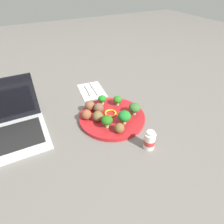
{
  "coord_description": "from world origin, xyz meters",
  "views": [
    {
      "loc": [
        -0.57,
        0.29,
        0.52
      ],
      "look_at": [
        0.0,
        0.0,
        0.04
      ],
      "focal_mm": 30.73,
      "sensor_mm": 36.0,
      "label": 1
    }
  ],
  "objects": [
    {
      "name": "broccoli_floret_mid_right",
      "position": [
        0.06,
        -0.06,
        0.04
      ],
      "size": [
        0.04,
        0.04,
        0.04
      ],
      "color": "#9EBF7E",
      "rests_on": "plate"
    },
    {
      "name": "plate",
      "position": [
        0.0,
        0.0,
        0.01
      ],
      "size": [
        0.28,
        0.28,
        0.02
      ],
      "primitive_type": "cylinder",
      "color": "red",
      "rests_on": "ground_plane"
    },
    {
      "name": "broccoli_floret_mid_left",
      "position": [
        0.1,
        -0.0,
        0.04
      ],
      "size": [
        0.04,
        0.04,
        0.04
      ],
      "color": "#92B983",
      "rests_on": "plate"
    },
    {
      "name": "napkin",
      "position": [
        0.26,
        -0.01,
        0.0
      ],
      "size": [
        0.18,
        0.14,
        0.01
      ],
      "primitive_type": "cube",
      "rotation": [
        0.0,
        0.0,
        -0.11
      ],
      "color": "white",
      "rests_on": "ground_plane"
    },
    {
      "name": "broccoli_floret_back_right",
      "position": [
        -0.03,
        -0.09,
        0.05
      ],
      "size": [
        0.05,
        0.05,
        0.05
      ],
      "color": "#92CF84",
      "rests_on": "plate"
    },
    {
      "name": "laptop",
      "position": [
        0.08,
        0.42,
        0.04
      ],
      "size": [
        0.23,
        0.32,
        0.21
      ],
      "color": "silver",
      "rests_on": "ground_plane"
    },
    {
      "name": "knife",
      "position": [
        0.26,
        -0.03,
        0.01
      ],
      "size": [
        0.15,
        0.03,
        0.01
      ],
      "color": "white",
      "rests_on": "napkin"
    },
    {
      "name": "meatball_center",
      "position": [
        0.03,
        0.1,
        0.04
      ],
      "size": [
        0.04,
        0.04,
        0.04
      ],
      "primitive_type": "sphere",
      "color": "brown",
      "rests_on": "plate"
    },
    {
      "name": "broccoli_floret_front_right",
      "position": [
        -0.07,
        -0.02,
        0.05
      ],
      "size": [
        0.05,
        0.05,
        0.06
      ],
      "color": "#9BCB68",
      "rests_on": "plate"
    },
    {
      "name": "meatball_front_left",
      "position": [
        0.0,
        0.06,
        0.04
      ],
      "size": [
        0.04,
        0.04,
        0.04
      ],
      "primitive_type": "sphere",
      "color": "brown",
      "rests_on": "plate"
    },
    {
      "name": "fork",
      "position": [
        0.27,
        0.01,
        0.01
      ],
      "size": [
        0.12,
        0.03,
        0.01
      ],
      "color": "silver",
      "rests_on": "napkin"
    },
    {
      "name": "meatball_mid_right",
      "position": [
        0.05,
        0.04,
        0.04
      ],
      "size": [
        0.04,
        0.04,
        0.04
      ],
      "primitive_type": "sphere",
      "color": "brown",
      "rests_on": "plate"
    },
    {
      "name": "yogurt_bottle",
      "position": [
        -0.21,
        -0.04,
        0.03
      ],
      "size": [
        0.04,
        0.04,
        0.08
      ],
      "color": "white",
      "rests_on": "ground_plane"
    },
    {
      "name": "broccoli_floret_center",
      "position": [
        -0.06,
        0.05,
        0.05
      ],
      "size": [
        0.05,
        0.05,
        0.05
      ],
      "color": "#A9C66D",
      "rests_on": "plate"
    },
    {
      "name": "meatball_back_left",
      "position": [
        -0.1,
        0.02,
        0.04
      ],
      "size": [
        0.04,
        0.04,
        0.04
      ],
      "primitive_type": "sphere",
      "color": "brown",
      "rests_on": "plate"
    },
    {
      "name": "pepper_ring_mid_right",
      "position": [
        0.01,
        -0.0,
        0.02
      ],
      "size": [
        0.07,
        0.07,
        0.01
      ],
      "primitive_type": "torus",
      "rotation": [
        0.0,
        0.0,
        4.22
      ],
      "color": "yellow",
      "rests_on": "plate"
    },
    {
      "name": "ground_plane",
      "position": [
        0.0,
        0.0,
        0.0
      ],
      "size": [
        4.0,
        4.0,
        0.0
      ],
      "primitive_type": "plane",
      "color": "slate"
    },
    {
      "name": "meatball_near_rim",
      "position": [
        0.08,
        0.07,
        0.04
      ],
      "size": [
        0.04,
        0.04,
        0.04
      ],
      "primitive_type": "sphere",
      "color": "brown",
      "rests_on": "plate"
    }
  ]
}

